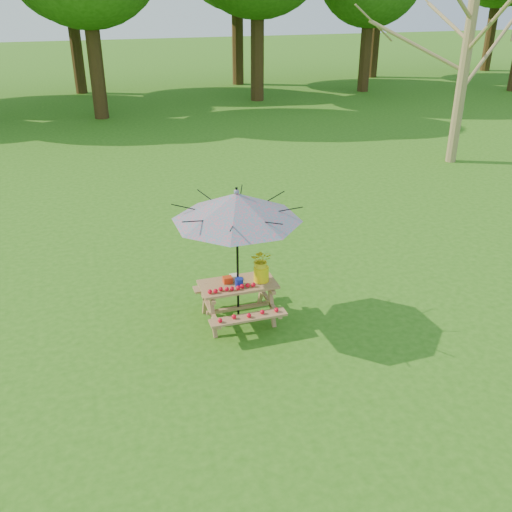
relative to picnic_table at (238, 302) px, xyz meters
name	(u,v)px	position (x,y,z in m)	size (l,w,h in m)	color
picnic_table	(238,302)	(0.00, 0.00, 0.00)	(1.20, 1.32, 0.67)	#9D6C47
patio_umbrella	(237,207)	(0.00, 0.00, 1.62)	(2.56, 2.56, 2.25)	black
produce_bins	(234,280)	(-0.05, 0.02, 0.40)	(0.28, 0.39, 0.13)	red
tomatoes_row	(232,288)	(-0.15, -0.18, 0.38)	(0.77, 0.13, 0.07)	red
flower_bucket	(261,264)	(0.38, -0.03, 0.63)	(0.40, 0.37, 0.54)	yellow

